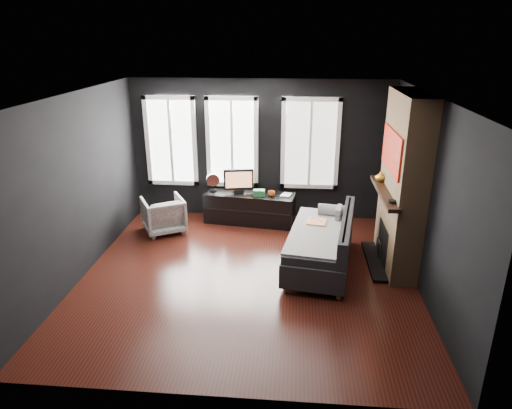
# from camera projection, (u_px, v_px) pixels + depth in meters

# --- Properties ---
(floor) EXTENTS (5.00, 5.00, 0.00)m
(floor) POSITION_uv_depth(u_px,v_px,m) (248.00, 275.00, 6.97)
(floor) COLOR black
(floor) RESTS_ON ground
(ceiling) EXTENTS (5.00, 5.00, 0.00)m
(ceiling) POSITION_uv_depth(u_px,v_px,m) (247.00, 96.00, 6.02)
(ceiling) COLOR white
(ceiling) RESTS_ON ground
(wall_back) EXTENTS (5.00, 0.02, 2.70)m
(wall_back) POSITION_uv_depth(u_px,v_px,m) (261.00, 150.00, 8.83)
(wall_back) COLOR black
(wall_back) RESTS_ON ground
(wall_left) EXTENTS (0.02, 5.00, 2.70)m
(wall_left) POSITION_uv_depth(u_px,v_px,m) (78.00, 187.00, 6.70)
(wall_left) COLOR black
(wall_left) RESTS_ON ground
(wall_right) EXTENTS (0.02, 5.00, 2.70)m
(wall_right) POSITION_uv_depth(u_px,v_px,m) (427.00, 197.00, 6.30)
(wall_right) COLOR black
(wall_right) RESTS_ON ground
(windows) EXTENTS (4.00, 0.16, 1.76)m
(windows) POSITION_uv_depth(u_px,v_px,m) (237.00, 96.00, 8.47)
(windows) COLOR white
(windows) RESTS_ON wall_back
(fireplace) EXTENTS (0.70, 1.62, 2.70)m
(fireplace) POSITION_uv_depth(u_px,v_px,m) (403.00, 183.00, 6.87)
(fireplace) COLOR #93724C
(fireplace) RESTS_ON floor
(sofa) EXTENTS (1.32, 2.17, 0.87)m
(sofa) POSITION_uv_depth(u_px,v_px,m) (320.00, 240.00, 7.12)
(sofa) COLOR #242427
(sofa) RESTS_ON floor
(stripe_pillow) EXTENTS (0.13, 0.33, 0.32)m
(stripe_pillow) POSITION_uv_depth(u_px,v_px,m) (339.00, 216.00, 7.55)
(stripe_pillow) COLOR gray
(stripe_pillow) RESTS_ON sofa
(armchair) EXTENTS (0.94, 0.92, 0.73)m
(armchair) POSITION_uv_depth(u_px,v_px,m) (163.00, 213.00, 8.41)
(armchair) COLOR white
(armchair) RESTS_ON floor
(media_console) EXTENTS (1.78, 0.77, 0.59)m
(media_console) POSITION_uv_depth(u_px,v_px,m) (250.00, 208.00, 8.84)
(media_console) COLOR black
(media_console) RESTS_ON floor
(monitor) EXTENTS (0.60, 0.23, 0.52)m
(monitor) POSITION_uv_depth(u_px,v_px,m) (239.00, 179.00, 8.72)
(monitor) COLOR black
(monitor) RESTS_ON media_console
(desk_fan) EXTENTS (0.29, 0.29, 0.36)m
(desk_fan) POSITION_uv_depth(u_px,v_px,m) (213.00, 182.00, 8.82)
(desk_fan) COLOR gray
(desk_fan) RESTS_ON media_console
(mug) EXTENTS (0.14, 0.12, 0.13)m
(mug) POSITION_uv_depth(u_px,v_px,m) (272.00, 193.00, 8.58)
(mug) COLOR #C95516
(mug) RESTS_ON media_console
(book) EXTENTS (0.17, 0.07, 0.24)m
(book) POSITION_uv_depth(u_px,v_px,m) (282.00, 189.00, 8.64)
(book) COLOR tan
(book) RESTS_ON media_console
(storage_box) EXTENTS (0.22, 0.14, 0.12)m
(storage_box) POSITION_uv_depth(u_px,v_px,m) (259.00, 193.00, 8.60)
(storage_box) COLOR #296B36
(storage_box) RESTS_ON media_console
(mantel_vase) EXTENTS (0.19, 0.19, 0.17)m
(mantel_vase) POSITION_uv_depth(u_px,v_px,m) (381.00, 176.00, 7.33)
(mantel_vase) COLOR gold
(mantel_vase) RESTS_ON fireplace
(mantel_clock) EXTENTS (0.15, 0.15, 0.04)m
(mantel_clock) POSITION_uv_depth(u_px,v_px,m) (392.00, 202.00, 6.42)
(mantel_clock) COLOR black
(mantel_clock) RESTS_ON fireplace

